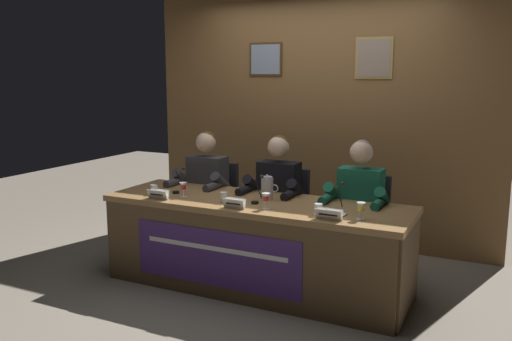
{
  "coord_description": "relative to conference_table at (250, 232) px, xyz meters",
  "views": [
    {
      "loc": [
        1.88,
        -3.84,
        1.75
      ],
      "look_at": [
        0.0,
        0.0,
        0.99
      ],
      "focal_mm": 37.74,
      "sensor_mm": 36.0,
      "label": 1
    }
  ],
  "objects": [
    {
      "name": "microphone_right",
      "position": [
        0.72,
        0.06,
        0.32
      ],
      "size": [
        0.06,
        0.17,
        0.22
      ],
      "color": "black",
      "rests_on": "conference_table"
    },
    {
      "name": "microphone_left",
      "position": [
        -0.74,
        0.08,
        0.32
      ],
      "size": [
        0.06,
        0.17,
        0.22
      ],
      "color": "black",
      "rests_on": "conference_table"
    },
    {
      "name": "panelist_right",
      "position": [
        0.75,
        0.49,
        0.22
      ],
      "size": [
        0.51,
        0.48,
        1.23
      ],
      "color": "black",
      "rests_on": "ground_plane"
    },
    {
      "name": "microphone_center",
      "position": [
        0.04,
        0.04,
        0.32
      ],
      "size": [
        0.06,
        0.17,
        0.22
      ],
      "color": "black",
      "rests_on": "conference_table"
    },
    {
      "name": "juice_glass_right",
      "position": [
        0.93,
        -0.09,
        0.33
      ],
      "size": [
        0.06,
        0.06,
        0.12
      ],
      "color": "white",
      "rests_on": "conference_table"
    },
    {
      "name": "nameplate_center",
      "position": [
        -0.03,
        -0.21,
        0.28
      ],
      "size": [
        0.18,
        0.06,
        0.08
      ],
      "color": "white",
      "rests_on": "conference_table"
    },
    {
      "name": "panelist_left",
      "position": [
        -0.74,
        0.49,
        0.22
      ],
      "size": [
        0.51,
        0.48,
        1.23
      ],
      "color": "black",
      "rests_on": "ground_plane"
    },
    {
      "name": "juice_glass_left",
      "position": [
        -0.61,
        -0.04,
        0.33
      ],
      "size": [
        0.06,
        0.06,
        0.12
      ],
      "color": "white",
      "rests_on": "conference_table"
    },
    {
      "name": "ground_plane",
      "position": [
        0.0,
        0.1,
        -0.49
      ],
      "size": [
        12.0,
        12.0,
        0.0
      ],
      "primitive_type": "plane",
      "color": "gray"
    },
    {
      "name": "conference_table",
      "position": [
        0.0,
        0.0,
        0.0
      ],
      "size": [
        2.53,
        0.8,
        0.74
      ],
      "color": "olive",
      "rests_on": "ground_plane"
    },
    {
      "name": "document_stack_right",
      "position": [
        0.69,
        -0.07,
        0.25
      ],
      "size": [
        0.22,
        0.17,
        0.01
      ],
      "color": "white",
      "rests_on": "conference_table"
    },
    {
      "name": "chair_left",
      "position": [
        -0.74,
        0.69,
        -0.06
      ],
      "size": [
        0.44,
        0.45,
        0.9
      ],
      "color": "black",
      "rests_on": "ground_plane"
    },
    {
      "name": "nameplate_left",
      "position": [
        -0.75,
        -0.2,
        0.28
      ],
      "size": [
        0.19,
        0.06,
        0.08
      ],
      "color": "white",
      "rests_on": "conference_table"
    },
    {
      "name": "water_cup_left",
      "position": [
        -0.89,
        -0.07,
        0.28
      ],
      "size": [
        0.06,
        0.06,
        0.08
      ],
      "color": "silver",
      "rests_on": "conference_table"
    },
    {
      "name": "chair_right",
      "position": [
        0.75,
        0.69,
        -0.06
      ],
      "size": [
        0.44,
        0.45,
        0.9
      ],
      "color": "black",
      "rests_on": "ground_plane"
    },
    {
      "name": "water_cup_center",
      "position": [
        -0.2,
        -0.06,
        0.28
      ],
      "size": [
        0.06,
        0.06,
        0.08
      ],
      "color": "silver",
      "rests_on": "conference_table"
    },
    {
      "name": "juice_glass_center",
      "position": [
        0.19,
        -0.11,
        0.33
      ],
      "size": [
        0.06,
        0.06,
        0.12
      ],
      "color": "white",
      "rests_on": "conference_table"
    },
    {
      "name": "water_pitcher_central",
      "position": [
        0.07,
        0.19,
        0.34
      ],
      "size": [
        0.15,
        0.1,
        0.21
      ],
      "color": "silver",
      "rests_on": "conference_table"
    },
    {
      "name": "wall_back_panelled",
      "position": [
        0.0,
        1.58,
        0.81
      ],
      "size": [
        3.73,
        0.14,
        2.6
      ],
      "color": "brown",
      "rests_on": "ground_plane"
    },
    {
      "name": "water_cup_right",
      "position": [
        0.61,
        -0.11,
        0.28
      ],
      "size": [
        0.06,
        0.06,
        0.08
      ],
      "color": "silver",
      "rests_on": "conference_table"
    },
    {
      "name": "nameplate_right",
      "position": [
        0.73,
        -0.2,
        0.28
      ],
      "size": [
        0.19,
        0.06,
        0.08
      ],
      "color": "white",
      "rests_on": "conference_table"
    },
    {
      "name": "chair_center",
      "position": [
        0.0,
        0.69,
        -0.06
      ],
      "size": [
        0.44,
        0.45,
        0.9
      ],
      "color": "black",
      "rests_on": "ground_plane"
    },
    {
      "name": "panelist_center",
      "position": [
        0.0,
        0.49,
        0.22
      ],
      "size": [
        0.51,
        0.48,
        1.23
      ],
      "color": "black",
      "rests_on": "ground_plane"
    }
  ]
}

